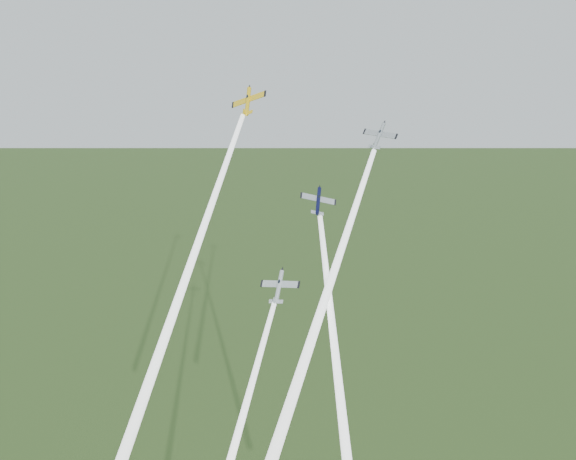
% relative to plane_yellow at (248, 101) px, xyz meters
% --- Properties ---
extents(plane_yellow, '(9.10, 7.94, 9.62)m').
position_rel_plane_yellow_xyz_m(plane_yellow, '(0.00, 0.00, 0.00)').
color(plane_yellow, yellow).
extents(smoke_trail_yellow, '(11.90, 43.64, 59.02)m').
position_rel_plane_yellow_xyz_m(smoke_trail_yellow, '(-5.11, -22.57, -31.44)').
color(smoke_trail_yellow, white).
extents(plane_navy, '(7.30, 7.88, 7.79)m').
position_rel_plane_yellow_xyz_m(plane_navy, '(16.23, -7.16, -17.96)').
color(plane_navy, '#0C0E35').
extents(smoke_trail_navy, '(18.93, 39.48, 56.17)m').
position_rel_plane_yellow_xyz_m(smoke_trail_navy, '(25.10, -27.39, -47.98)').
color(smoke_trail_navy, white).
extents(plane_silver_right, '(8.63, 6.78, 6.88)m').
position_rel_plane_yellow_xyz_m(plane_silver_right, '(26.46, -0.69, -6.01)').
color(plane_silver_right, '#A4ACB1').
extents(smoke_trail_silver_right, '(13.40, 36.73, 50.28)m').
position_rel_plane_yellow_xyz_m(smoke_trail_silver_right, '(20.49, -19.71, -33.08)').
color(smoke_trail_silver_right, white).
extents(plane_silver_low, '(8.47, 7.35, 8.19)m').
position_rel_plane_yellow_xyz_m(plane_silver_low, '(10.26, -13.52, -33.55)').
color(plane_silver_low, silver).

